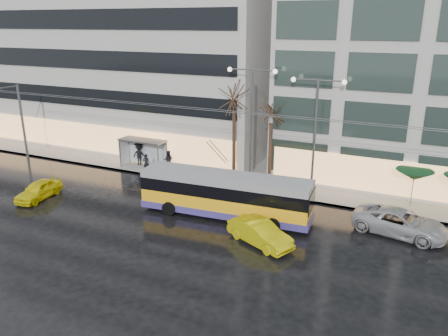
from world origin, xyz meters
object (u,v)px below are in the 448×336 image
Objects in this scene: bus_shelter at (140,146)px; taxi_a at (39,190)px; trolleybus at (225,196)px; street_lamp_near at (251,111)px.

taxi_a is at bearing -106.06° from bus_shelter.
bus_shelter is at bearing 150.45° from trolleybus.
bus_shelter is at bearing 68.02° from taxi_a.
bus_shelter is 11.14m from street_lamp_near.
bus_shelter is (-11.13, 6.31, 0.52)m from trolleybus.
trolleybus is at bearing 6.07° from taxi_a.
trolleybus is at bearing -83.38° from street_lamp_near.
street_lamp_near is at bearing 0.63° from bus_shelter.
trolleybus is 2.76× the size of bus_shelter.
trolleybus is 14.12m from taxi_a.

